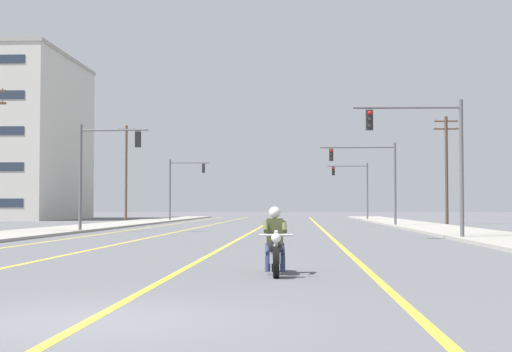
{
  "coord_description": "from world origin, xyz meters",
  "views": [
    {
      "loc": [
        2.61,
        -9.63,
        1.46
      ],
      "look_at": [
        0.85,
        22.26,
        2.75
      ],
      "focal_mm": 53.22,
      "sensor_mm": 36.0,
      "label": 1
    }
  ],
  "objects_px": {
    "motorcycle_with_rider": "(275,247)",
    "traffic_signal_near_left": "(100,162)",
    "utility_pole_right_far": "(446,166)",
    "traffic_signal_mid_right": "(373,170)",
    "traffic_signal_near_right": "(430,147)",
    "traffic_signal_mid_left": "(181,181)",
    "utility_pole_left_far": "(126,171)",
    "traffic_signal_far_right": "(356,183)"
  },
  "relations": [
    {
      "from": "motorcycle_with_rider",
      "to": "traffic_signal_near_left",
      "type": "bearing_deg",
      "value": 112.3
    },
    {
      "from": "traffic_signal_near_left",
      "to": "utility_pole_right_far",
      "type": "height_order",
      "value": "utility_pole_right_far"
    },
    {
      "from": "utility_pole_right_far",
      "to": "traffic_signal_mid_right",
      "type": "bearing_deg",
      "value": -130.73
    },
    {
      "from": "traffic_signal_near_right",
      "to": "traffic_signal_mid_left",
      "type": "bearing_deg",
      "value": 112.91
    },
    {
      "from": "traffic_signal_near_left",
      "to": "utility_pole_left_far",
      "type": "xyz_separation_m",
      "value": [
        -6.45,
        34.86,
        1.09
      ]
    },
    {
      "from": "traffic_signal_near_left",
      "to": "utility_pole_left_far",
      "type": "height_order",
      "value": "utility_pole_left_far"
    },
    {
      "from": "traffic_signal_near_left",
      "to": "traffic_signal_far_right",
      "type": "height_order",
      "value": "same"
    },
    {
      "from": "traffic_signal_near_right",
      "to": "utility_pole_right_far",
      "type": "height_order",
      "value": "utility_pole_right_far"
    },
    {
      "from": "traffic_signal_mid_right",
      "to": "traffic_signal_mid_left",
      "type": "xyz_separation_m",
      "value": [
        -17.2,
        18.87,
        -0.1
      ]
    },
    {
      "from": "traffic_signal_mid_right",
      "to": "traffic_signal_near_left",
      "type": "bearing_deg",
      "value": -141.48
    },
    {
      "from": "traffic_signal_near_left",
      "to": "utility_pole_right_far",
      "type": "distance_m",
      "value": 32.14
    },
    {
      "from": "motorcycle_with_rider",
      "to": "traffic_signal_mid_left",
      "type": "distance_m",
      "value": 59.97
    },
    {
      "from": "traffic_signal_far_right",
      "to": "traffic_signal_near_right",
      "type": "bearing_deg",
      "value": -90.49
    },
    {
      "from": "traffic_signal_near_left",
      "to": "traffic_signal_far_right",
      "type": "bearing_deg",
      "value": 65.81
    },
    {
      "from": "traffic_signal_mid_right",
      "to": "utility_pole_right_far",
      "type": "relative_size",
      "value": 0.68
    },
    {
      "from": "traffic_signal_near_right",
      "to": "traffic_signal_mid_right",
      "type": "relative_size",
      "value": 1.0
    },
    {
      "from": "utility_pole_right_far",
      "to": "traffic_signal_near_right",
      "type": "bearing_deg",
      "value": -102.26
    },
    {
      "from": "traffic_signal_near_right",
      "to": "utility_pole_left_far",
      "type": "xyz_separation_m",
      "value": [
        -23.65,
        43.93,
        1.04
      ]
    },
    {
      "from": "traffic_signal_near_right",
      "to": "traffic_signal_near_left",
      "type": "height_order",
      "value": "same"
    },
    {
      "from": "traffic_signal_near_right",
      "to": "motorcycle_with_rider",
      "type": "bearing_deg",
      "value": -109.99
    },
    {
      "from": "traffic_signal_mid_left",
      "to": "utility_pole_right_far",
      "type": "xyz_separation_m",
      "value": [
        24.15,
        -10.8,
        0.83
      ]
    },
    {
      "from": "motorcycle_with_rider",
      "to": "traffic_signal_near_left",
      "type": "height_order",
      "value": "traffic_signal_near_left"
    },
    {
      "from": "traffic_signal_mid_right",
      "to": "utility_pole_left_far",
      "type": "bearing_deg",
      "value": 137.49
    },
    {
      "from": "traffic_signal_near_right",
      "to": "traffic_signal_mid_right",
      "type": "xyz_separation_m",
      "value": [
        -0.3,
        22.53,
        0.05
      ]
    },
    {
      "from": "motorcycle_with_rider",
      "to": "utility_pole_right_far",
      "type": "bearing_deg",
      "value": 74.87
    },
    {
      "from": "traffic_signal_far_right",
      "to": "utility_pole_left_far",
      "type": "bearing_deg",
      "value": -169.71
    },
    {
      "from": "traffic_signal_mid_left",
      "to": "utility_pole_left_far",
      "type": "distance_m",
      "value": 6.74
    },
    {
      "from": "utility_pole_right_far",
      "to": "motorcycle_with_rider",
      "type": "bearing_deg",
      "value": -105.13
    },
    {
      "from": "traffic_signal_mid_right",
      "to": "utility_pole_right_far",
      "type": "xyz_separation_m",
      "value": [
        6.95,
        8.07,
        0.73
      ]
    },
    {
      "from": "utility_pole_right_far",
      "to": "utility_pole_left_far",
      "type": "bearing_deg",
      "value": 156.26
    },
    {
      "from": "utility_pole_right_far",
      "to": "utility_pole_left_far",
      "type": "xyz_separation_m",
      "value": [
        -30.3,
        13.33,
        0.27
      ]
    },
    {
      "from": "traffic_signal_near_left",
      "to": "traffic_signal_mid_left",
      "type": "relative_size",
      "value": 1.0
    },
    {
      "from": "motorcycle_with_rider",
      "to": "utility_pole_right_far",
      "type": "relative_size",
      "value": 0.24
    },
    {
      "from": "traffic_signal_mid_left",
      "to": "traffic_signal_near_left",
      "type": "bearing_deg",
      "value": -89.48
    },
    {
      "from": "utility_pole_left_far",
      "to": "traffic_signal_mid_right",
      "type": "bearing_deg",
      "value": -42.51
    },
    {
      "from": "utility_pole_right_far",
      "to": "utility_pole_left_far",
      "type": "distance_m",
      "value": 33.1
    },
    {
      "from": "traffic_signal_near_right",
      "to": "traffic_signal_mid_left",
      "type": "xyz_separation_m",
      "value": [
        -17.5,
        41.4,
        -0.05
      ]
    },
    {
      "from": "traffic_signal_near_right",
      "to": "traffic_signal_far_right",
      "type": "xyz_separation_m",
      "value": [
        0.42,
        48.3,
        -0.03
      ]
    },
    {
      "from": "traffic_signal_mid_left",
      "to": "traffic_signal_far_right",
      "type": "height_order",
      "value": "same"
    },
    {
      "from": "motorcycle_with_rider",
      "to": "traffic_signal_near_right",
      "type": "bearing_deg",
      "value": 70.01
    },
    {
      "from": "traffic_signal_mid_right",
      "to": "utility_pole_right_far",
      "type": "bearing_deg",
      "value": 49.27
    },
    {
      "from": "traffic_signal_mid_left",
      "to": "traffic_signal_far_right",
      "type": "distance_m",
      "value": 19.2
    }
  ]
}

